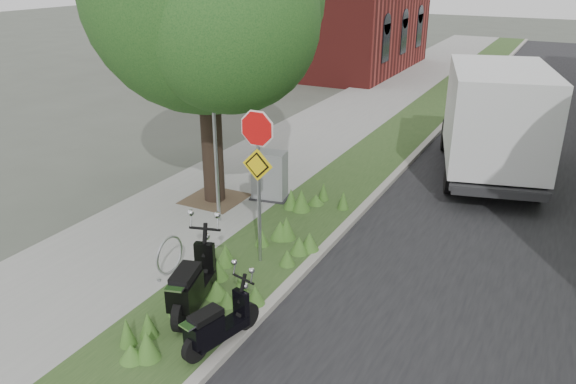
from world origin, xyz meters
name	(u,v)px	position (x,y,z in m)	size (l,w,h in m)	color
ground	(310,298)	(0.00, 0.00, 0.00)	(120.00, 120.00, 0.00)	#4C5147
sidewalk_near	(323,130)	(-4.25, 10.00, 0.06)	(3.50, 60.00, 0.12)	gray
verge	(396,140)	(-1.50, 10.00, 0.06)	(2.00, 60.00, 0.12)	#29431D
kerb_near	(426,144)	(-0.50, 10.00, 0.07)	(0.20, 60.00, 0.13)	#9E9991
road	(539,162)	(3.00, 10.00, 0.01)	(7.00, 60.00, 0.01)	black
street_tree_main	(203,4)	(-4.08, 2.86, 4.80)	(6.21, 5.54, 7.66)	black
bare_post	(215,138)	(-3.20, 1.80, 2.12)	(0.08, 0.08, 4.00)	#A5A8AD
bike_hoop	(170,255)	(-2.70, -0.60, 0.50)	(0.06, 0.78, 0.77)	#A5A8AD
sign_assembly	(258,157)	(-1.40, 0.58, 2.33)	(0.94, 0.08, 3.22)	#A5A8AD
scooter_near	(191,290)	(-1.53, -1.50, 0.57)	(0.75, 1.91, 0.93)	black
scooter_far	(214,329)	(-0.64, -2.13, 0.48)	(0.56, 1.53, 0.74)	black
box_truck	(493,115)	(1.73, 8.06, 1.76)	(3.71, 6.33, 2.69)	#262628
utility_cabinet	(270,176)	(-2.80, 3.50, 0.71)	(1.02, 0.77, 1.23)	#262628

